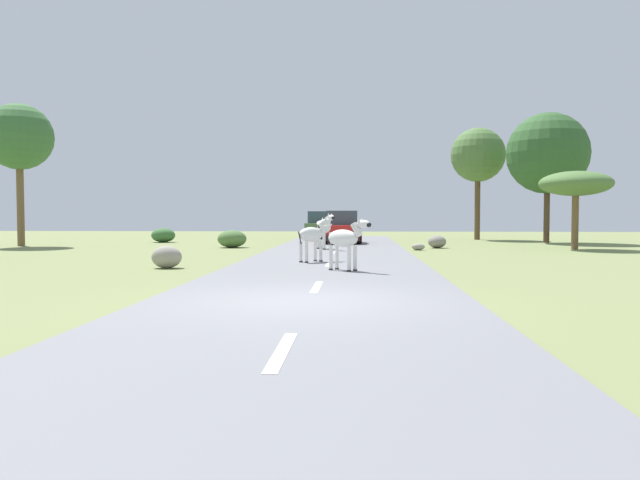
# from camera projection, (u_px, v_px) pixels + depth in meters

# --- Properties ---
(ground_plane) EXTENTS (90.00, 90.00, 0.00)m
(ground_plane) POSITION_uv_depth(u_px,v_px,m) (303.00, 303.00, 10.83)
(ground_plane) COLOR olive
(road) EXTENTS (6.00, 64.00, 0.05)m
(road) POSITION_uv_depth(u_px,v_px,m) (309.00, 302.00, 10.82)
(road) COLOR slate
(road) RESTS_ON ground_plane
(lane_markings) EXTENTS (0.16, 56.00, 0.01)m
(lane_markings) POSITION_uv_depth(u_px,v_px,m) (305.00, 309.00, 9.82)
(lane_markings) COLOR silver
(lane_markings) RESTS_ON road
(zebra_0) EXTENTS (0.99, 1.58, 1.60)m
(zebra_0) POSITION_uv_depth(u_px,v_px,m) (325.00, 228.00, 26.66)
(zebra_0) COLOR silver
(zebra_0) RESTS_ON road
(zebra_1) EXTENTS (1.16, 1.31, 1.47)m
(zebra_1) POSITION_uv_depth(u_px,v_px,m) (313.00, 235.00, 19.61)
(zebra_1) COLOR silver
(zebra_1) RESTS_ON road
(zebra_2) EXTENTS (1.31, 1.15, 1.46)m
(zebra_2) POSITION_uv_depth(u_px,v_px,m) (345.00, 239.00, 16.52)
(zebra_2) COLOR silver
(zebra_2) RESTS_ON road
(car_0) EXTENTS (2.22, 4.44, 1.74)m
(car_0) POSITION_uv_depth(u_px,v_px,m) (341.00, 228.00, 32.75)
(car_0) COLOR red
(car_0) RESTS_ON road
(car_1) EXTENTS (2.28, 4.47, 1.74)m
(car_1) POSITION_uv_depth(u_px,v_px,m) (323.00, 226.00, 39.40)
(car_1) COLOR #476B38
(car_1) RESTS_ON road
(tree_0) EXTENTS (3.22, 3.22, 3.56)m
(tree_0) POSITION_uv_depth(u_px,v_px,m) (576.00, 184.00, 27.29)
(tree_0) COLOR brown
(tree_0) RESTS_ON ground_plane
(tree_2) EXTENTS (4.51, 4.51, 7.26)m
(tree_2) POSITION_uv_depth(u_px,v_px,m) (548.00, 153.00, 33.60)
(tree_2) COLOR #4C3823
(tree_2) RESTS_ON ground_plane
(tree_4) EXTENTS (3.30, 3.30, 7.13)m
(tree_4) POSITION_uv_depth(u_px,v_px,m) (19.00, 138.00, 30.15)
(tree_4) COLOR brown
(tree_4) RESTS_ON ground_plane
(tree_5) EXTENTS (3.38, 3.38, 7.01)m
(tree_5) POSITION_uv_depth(u_px,v_px,m) (478.00, 156.00, 37.72)
(tree_5) COLOR brown
(tree_5) RESTS_ON ground_plane
(bush_0) EXTENTS (1.35, 1.21, 0.81)m
(bush_0) POSITION_uv_depth(u_px,v_px,m) (163.00, 235.00, 34.26)
(bush_0) COLOR #386633
(bush_0) RESTS_ON ground_plane
(bush_1) EXTENTS (1.39, 1.25, 0.83)m
(bush_1) POSITION_uv_depth(u_px,v_px,m) (232.00, 239.00, 28.88)
(bush_1) COLOR #4C7038
(bush_1) RESTS_ON ground_plane
(rock_0) EXTENTS (0.89, 0.71, 0.66)m
(rock_0) POSITION_uv_depth(u_px,v_px,m) (167.00, 257.00, 17.86)
(rock_0) COLOR gray
(rock_0) RESTS_ON ground_plane
(rock_1) EXTENTS (0.58, 0.42, 0.31)m
(rock_1) POSITION_uv_depth(u_px,v_px,m) (418.00, 247.00, 26.78)
(rock_1) COLOR gray
(rock_1) RESTS_ON ground_plane
(rock_2) EXTENTS (0.85, 0.89, 0.60)m
(rock_2) POSITION_uv_depth(u_px,v_px,m) (437.00, 242.00, 28.49)
(rock_2) COLOR gray
(rock_2) RESTS_ON ground_plane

